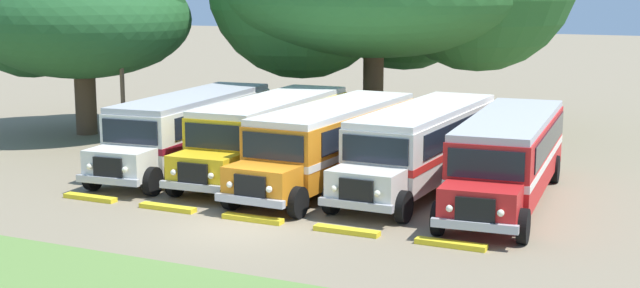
{
  "coord_description": "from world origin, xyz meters",
  "views": [
    {
      "loc": [
        12.94,
        -21.76,
        7.09
      ],
      "look_at": [
        0.0,
        5.59,
        1.6
      ],
      "focal_mm": 49.34,
      "sensor_mm": 36.0,
      "label": 1
    }
  ],
  "objects": [
    {
      "name": "curb_wheelstop_1",
      "position": [
        -3.12,
        0.79,
        0.07
      ],
      "size": [
        2.0,
        0.36,
        0.15
      ],
      "primitive_type": "cube",
      "color": "yellow",
      "rests_on": "ground_plane"
    },
    {
      "name": "parked_bus_slot_2",
      "position": [
        0.03,
        6.59,
        1.58
      ],
      "size": [
        2.91,
        10.87,
        2.82
      ],
      "rotation": [
        0.0,
        0.0,
        -1.6
      ],
      "color": "orange",
      "rests_on": "ground_plane"
    },
    {
      "name": "parked_bus_slot_0",
      "position": [
        -6.3,
        6.96,
        1.58
      ],
      "size": [
        3.45,
        10.96,
        2.82
      ],
      "rotation": [
        0.0,
        0.0,
        -1.49
      ],
      "color": "silver",
      "rests_on": "ground_plane"
    },
    {
      "name": "curb_wheelstop_4",
      "position": [
        6.25,
        0.79,
        0.07
      ],
      "size": [
        2.0,
        0.36,
        0.15
      ],
      "primitive_type": "cube",
      "color": "yellow",
      "rests_on": "ground_plane"
    },
    {
      "name": "curb_wheelstop_2",
      "position": [
        0.0,
        0.79,
        0.07
      ],
      "size": [
        2.0,
        0.36,
        0.15
      ],
      "primitive_type": "cube",
      "color": "yellow",
      "rests_on": "ground_plane"
    },
    {
      "name": "curb_wheelstop_0",
      "position": [
        -6.25,
        0.79,
        0.07
      ],
      "size": [
        2.0,
        0.36,
        0.15
      ],
      "primitive_type": "cube",
      "color": "yellow",
      "rests_on": "ground_plane"
    },
    {
      "name": "parked_bus_slot_3",
      "position": [
        3.13,
        7.46,
        1.58
      ],
      "size": [
        2.86,
        10.86,
        2.82
      ],
      "rotation": [
        0.0,
        0.0,
        -1.59
      ],
      "color": "silver",
      "rests_on": "ground_plane"
    },
    {
      "name": "secondary_tree",
      "position": [
        -15.38,
        11.66,
        5.65
      ],
      "size": [
        10.73,
        11.23,
        9.02
      ],
      "color": "brown",
      "rests_on": "ground_plane"
    },
    {
      "name": "parked_bus_slot_1",
      "position": [
        -2.97,
        7.39,
        1.58
      ],
      "size": [
        3.08,
        10.89,
        2.82
      ],
      "rotation": [
        0.0,
        0.0,
        -1.53
      ],
      "color": "yellow",
      "rests_on": "ground_plane"
    },
    {
      "name": "curb_wheelstop_3",
      "position": [
        3.12,
        0.79,
        0.07
      ],
      "size": [
        2.0,
        0.36,
        0.15
      ],
      "primitive_type": "cube",
      "color": "yellow",
      "rests_on": "ground_plane"
    },
    {
      "name": "ground_plane",
      "position": [
        0.0,
        0.0,
        0.0
      ],
      "size": [
        220.0,
        220.0,
        0.0
      ],
      "primitive_type": "plane",
      "color": "#84755B"
    },
    {
      "name": "utility_pole",
      "position": [
        -12.04,
        10.13,
        3.28
      ],
      "size": [
        1.8,
        0.2,
        6.08
      ],
      "color": "brown",
      "rests_on": "ground_plane"
    },
    {
      "name": "parked_bus_slot_4",
      "position": [
        6.38,
        6.71,
        1.58
      ],
      "size": [
        3.43,
        10.95,
        2.82
      ],
      "rotation": [
        0.0,
        0.0,
        -1.49
      ],
      "color": "red",
      "rests_on": "ground_plane"
    }
  ]
}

